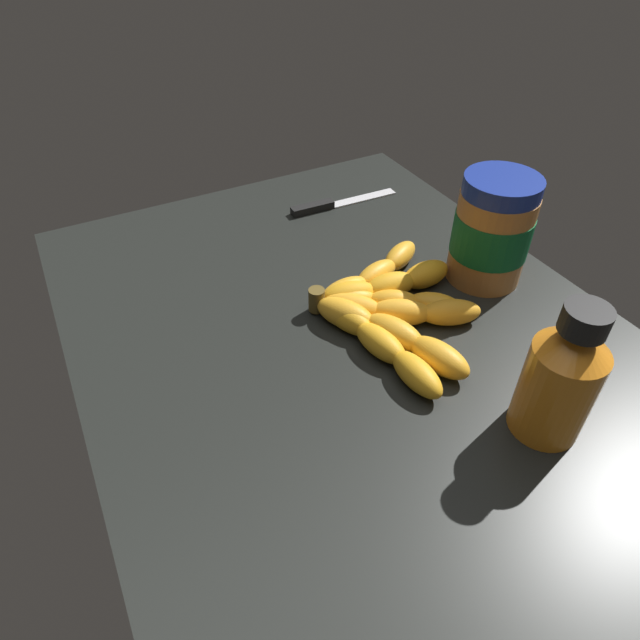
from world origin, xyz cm
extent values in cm
cube|color=black|center=(0.00, 0.00, -2.44)|extent=(79.38, 61.27, 4.88)
ellipsoid|color=gold|center=(-0.20, -0.42, 1.57)|extent=(7.95, 5.27, 3.14)
ellipsoid|color=gold|center=(5.47, 1.06, 1.57)|extent=(7.80, 4.50, 3.14)
ellipsoid|color=gold|center=(11.27, 1.85, 1.57)|extent=(7.55, 3.67, 3.14)
ellipsoid|color=gold|center=(-0.53, 0.50, 1.71)|extent=(8.23, 6.79, 3.42)
ellipsoid|color=gold|center=(4.82, 3.25, 1.71)|extent=(8.28, 6.16, 3.42)
ellipsoid|color=gold|center=(10.47, 5.33, 1.71)|extent=(8.20, 5.44, 3.42)
ellipsoid|color=gold|center=(-1.42, 1.47, 1.60)|extent=(7.30, 7.56, 3.19)
ellipsoid|color=gold|center=(2.15, 6.09, 1.60)|extent=(6.66, 7.89, 3.19)
ellipsoid|color=gold|center=(4.91, 11.25, 1.60)|extent=(5.84, 7.99, 3.19)
ellipsoid|color=gold|center=(-2.78, 1.94, 1.50)|extent=(5.33, 7.12, 2.99)
ellipsoid|color=gold|center=(-0.34, 6.48, 1.50)|extent=(6.03, 7.05, 2.99)
ellipsoid|color=gold|center=(2.82, 10.56, 1.50)|extent=(6.58, 6.79, 2.99)
ellipsoid|color=gold|center=(-3.51, 2.32, 1.69)|extent=(4.76, 7.38, 3.37)
ellipsoid|color=gold|center=(-2.69, 7.70, 1.69)|extent=(3.95, 7.08, 3.37)
ellipsoid|color=gold|center=(-2.57, 13.14, 1.69)|extent=(3.66, 6.96, 3.37)
ellipsoid|color=gold|center=(-4.82, 2.41, 1.47)|extent=(3.58, 7.10, 2.93)
ellipsoid|color=gold|center=(-5.86, 7.76, 1.47)|extent=(4.76, 7.40, 2.93)
ellipsoid|color=gold|center=(-7.91, 12.81, 1.47)|extent=(5.77, 7.43, 2.93)
cylinder|color=brown|center=(-4.41, -1.81, 1.80)|extent=(2.00, 2.00, 3.00)
cylinder|color=#B27238|center=(-0.61, 21.07, 6.01)|extent=(9.55, 9.55, 12.02)
cylinder|color=#0F592D|center=(-0.61, 21.07, 6.61)|extent=(9.75, 9.75, 5.41)
cylinder|color=navy|center=(-0.61, 21.07, 13.10)|extent=(9.35, 9.35, 2.15)
cylinder|color=orange|center=(21.55, 9.78, 5.05)|extent=(6.78, 6.78, 10.09)
cone|color=orange|center=(21.55, 9.78, 11.32)|extent=(6.78, 6.78, 2.47)
cylinder|color=black|center=(21.55, 9.78, 13.75)|extent=(4.06, 4.06, 2.38)
cube|color=silver|center=(-26.12, 18.15, 0.30)|extent=(2.19, 11.37, 0.50)
cube|color=black|center=(-26.44, 9.00, 0.60)|extent=(1.84, 7.05, 1.20)
camera|label=1|loc=(41.23, -25.51, 43.18)|focal=30.52mm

